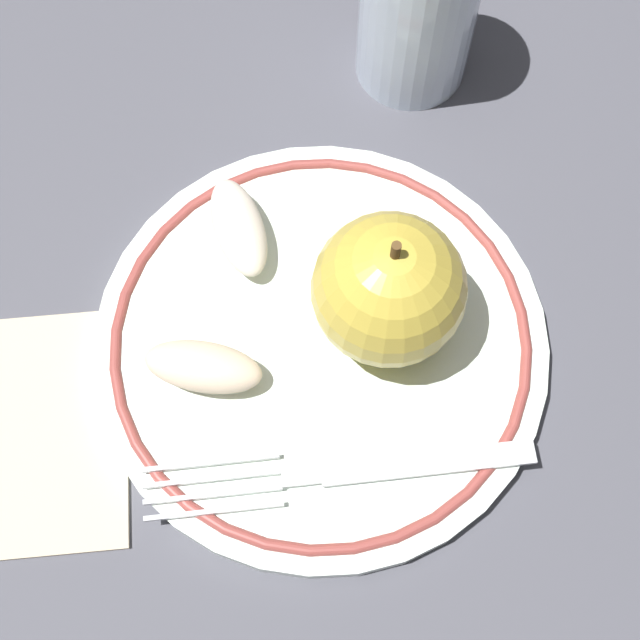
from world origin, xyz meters
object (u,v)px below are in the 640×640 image
object	(u,v)px
plate	(320,339)
apple_slice_back	(239,227)
fork	(352,471)
drinking_glass	(419,4)
apple_red_whole	(389,290)
apple_slice_front	(203,367)

from	to	relation	value
plate	apple_slice_back	bearing A→B (deg)	118.62
plate	fork	distance (m)	0.08
drinking_glass	apple_red_whole	bearing A→B (deg)	-105.53
apple_slice_front	plate	bearing A→B (deg)	30.13
plate	drinking_glass	xyz separation A→B (m)	(0.08, 0.17, 0.05)
plate	apple_slice_back	distance (m)	0.07
apple_slice_back	fork	xyz separation A→B (m)	(0.04, -0.14, -0.01)
apple_slice_front	apple_slice_back	xyz separation A→B (m)	(0.03, 0.08, 0.00)
apple_slice_back	apple_red_whole	bearing A→B (deg)	-141.04
apple_slice_front	apple_slice_back	bearing A→B (deg)	89.41
apple_red_whole	apple_slice_front	world-z (taller)	apple_red_whole
plate	fork	xyz separation A→B (m)	(0.00, -0.07, 0.01)
apple_red_whole	fork	size ratio (longest dim) A/B	0.44
apple_slice_back	fork	world-z (taller)	apple_slice_back
apple_slice_back	drinking_glass	bearing A→B (deg)	-56.82
apple_red_whole	apple_slice_front	xyz separation A→B (m)	(-0.10, -0.02, -0.03)
apple_slice_back	fork	bearing A→B (deg)	-174.01
apple_slice_front	apple_slice_back	size ratio (longest dim) A/B	1.00
apple_slice_back	drinking_glass	xyz separation A→B (m)	(0.12, 0.11, 0.03)
apple_slice_front	fork	bearing A→B (deg)	-24.48
plate	drinking_glass	world-z (taller)	drinking_glass
plate	drinking_glass	size ratio (longest dim) A/B	2.22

